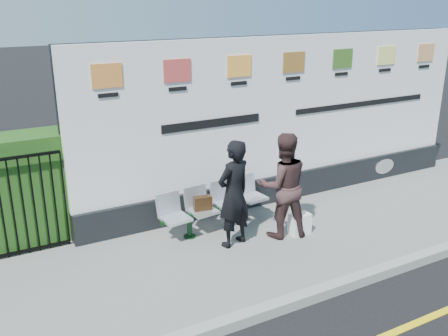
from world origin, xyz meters
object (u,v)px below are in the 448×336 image
at_px(bench, 216,218).
at_px(woman_left, 234,194).
at_px(billboard, 288,131).
at_px(woman_right, 283,185).

distance_m(bench, woman_left, 0.87).
height_order(billboard, woman_left, billboard).
xyz_separation_m(woman_left, woman_right, (0.83, -0.08, 0.01)).
relative_size(woman_left, woman_right, 0.99).
bearing_deg(bench, woman_right, -45.37).
height_order(bench, woman_left, woman_left).
bearing_deg(woman_left, billboard, -161.89).
bearing_deg(woman_left, woman_right, 158.83).
xyz_separation_m(billboard, bench, (-1.82, -0.61, -1.10)).
relative_size(bench, woman_right, 1.13).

